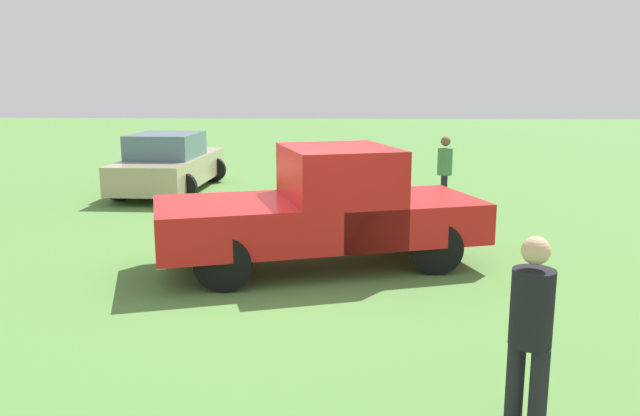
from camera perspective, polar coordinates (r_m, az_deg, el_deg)
The scene contains 5 objects.
ground_plane at distance 9.39m, azimuth -2.81°, elevation -5.68°, with size 80.00×80.00×0.00m, color #54843D.
pickup_truck at distance 9.42m, azimuth 0.73°, elevation 0.22°, with size 5.12×3.16×1.80m.
sedan_near at distance 16.55m, azimuth -13.44°, elevation 3.87°, with size 2.29×4.61×1.49m.
person_bystander at distance 5.10m, azimuth 18.46°, elevation -10.29°, with size 0.45×0.45×1.63m.
person_visitor at distance 13.91m, azimuth 11.18°, elevation 3.45°, with size 0.37×0.37×1.60m.
Camera 1 is at (-0.80, 8.95, 2.74)m, focal length 35.47 mm.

